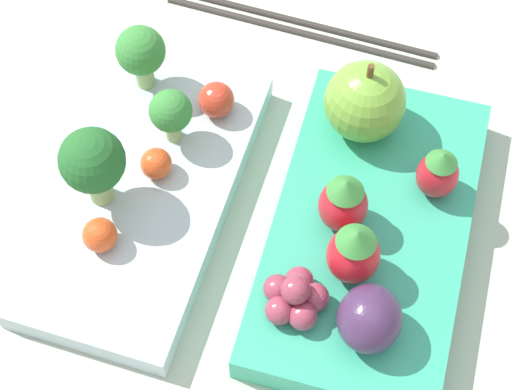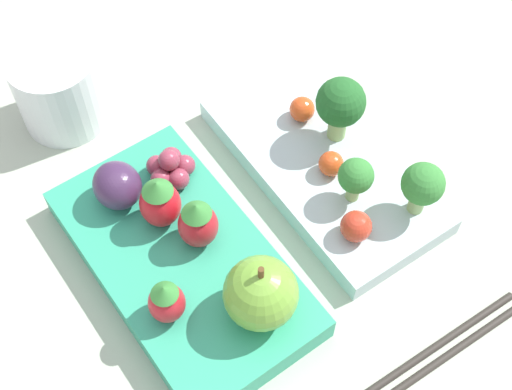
{
  "view_description": "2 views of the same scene",
  "coord_description": "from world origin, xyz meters",
  "px_view_note": "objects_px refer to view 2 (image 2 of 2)",
  "views": [
    {
      "loc": [
        -0.25,
        -0.07,
        0.5
      ],
      "look_at": [
        0.01,
        -0.0,
        0.03
      ],
      "focal_mm": 60.0,
      "sensor_mm": 36.0,
      "label": 1
    },
    {
      "loc": [
        0.25,
        -0.19,
        0.5
      ],
      "look_at": [
        0.01,
        -0.0,
        0.03
      ],
      "focal_mm": 50.0,
      "sensor_mm": 36.0,
      "label": 2
    }
  ],
  "objects_px": {
    "bento_box_fruit": "(182,262)",
    "cherry_tomato_1": "(302,109)",
    "broccoli_floret_1": "(356,177)",
    "strawberry_2": "(160,202)",
    "apple": "(261,293)",
    "drinking_cup": "(59,90)",
    "strawberry_1": "(198,223)",
    "cherry_tomato_2": "(356,226)",
    "plum": "(117,185)",
    "broccoli_floret_2": "(423,185)",
    "cherry_tomato_0": "(331,164)",
    "chopsticks_pair": "(410,372)",
    "bento_box_savoury": "(323,165)",
    "broccoli_floret_0": "(341,104)",
    "strawberry_0": "(166,301)",
    "grape_cluster": "(170,168)"
  },
  "relations": [
    {
      "from": "cherry_tomato_2",
      "to": "strawberry_1",
      "type": "relative_size",
      "value": 0.53
    },
    {
      "from": "broccoli_floret_2",
      "to": "drinking_cup",
      "type": "distance_m",
      "value": 0.32
    },
    {
      "from": "strawberry_2",
      "to": "plum",
      "type": "xyz_separation_m",
      "value": [
        -0.04,
        -0.02,
        -0.01
      ]
    },
    {
      "from": "broccoli_floret_2",
      "to": "cherry_tomato_1",
      "type": "relative_size",
      "value": 2.35
    },
    {
      "from": "bento_box_fruit",
      "to": "broccoli_floret_1",
      "type": "bearing_deg",
      "value": 75.66
    },
    {
      "from": "bento_box_fruit",
      "to": "cherry_tomato_1",
      "type": "relative_size",
      "value": 10.28
    },
    {
      "from": "bento_box_fruit",
      "to": "cherry_tomato_1",
      "type": "xyz_separation_m",
      "value": [
        -0.05,
        0.16,
        0.02
      ]
    },
    {
      "from": "strawberry_0",
      "to": "grape_cluster",
      "type": "height_order",
      "value": "strawberry_0"
    },
    {
      "from": "bento_box_savoury",
      "to": "broccoli_floret_1",
      "type": "distance_m",
      "value": 0.06
    },
    {
      "from": "broccoli_floret_0",
      "to": "grape_cluster",
      "type": "bearing_deg",
      "value": -108.34
    },
    {
      "from": "chopsticks_pair",
      "to": "strawberry_1",
      "type": "bearing_deg",
      "value": -159.49
    },
    {
      "from": "plum",
      "to": "chopsticks_pair",
      "type": "bearing_deg",
      "value": 21.29
    },
    {
      "from": "bento_box_fruit",
      "to": "broccoli_floret_0",
      "type": "bearing_deg",
      "value": 96.58
    },
    {
      "from": "broccoli_floret_1",
      "to": "strawberry_2",
      "type": "relative_size",
      "value": 0.89
    },
    {
      "from": "bento_box_fruit",
      "to": "apple",
      "type": "height_order",
      "value": "apple"
    },
    {
      "from": "bento_box_fruit",
      "to": "broccoli_floret_2",
      "type": "height_order",
      "value": "broccoli_floret_2"
    },
    {
      "from": "strawberry_0",
      "to": "apple",
      "type": "bearing_deg",
      "value": 55.28
    },
    {
      "from": "bento_box_savoury",
      "to": "drinking_cup",
      "type": "relative_size",
      "value": 3.02
    },
    {
      "from": "broccoli_floret_2",
      "to": "cherry_tomato_2",
      "type": "relative_size",
      "value": 2.08
    },
    {
      "from": "grape_cluster",
      "to": "drinking_cup",
      "type": "height_order",
      "value": "drinking_cup"
    },
    {
      "from": "apple",
      "to": "chopsticks_pair",
      "type": "xyz_separation_m",
      "value": [
        0.1,
        0.06,
        -0.05
      ]
    },
    {
      "from": "broccoli_floret_0",
      "to": "cherry_tomato_0",
      "type": "bearing_deg",
      "value": -47.94
    },
    {
      "from": "cherry_tomato_2",
      "to": "strawberry_0",
      "type": "bearing_deg",
      "value": -100.87
    },
    {
      "from": "bento_box_fruit",
      "to": "chopsticks_pair",
      "type": "bearing_deg",
      "value": 26.37
    },
    {
      "from": "cherry_tomato_1",
      "to": "apple",
      "type": "distance_m",
      "value": 0.19
    },
    {
      "from": "apple",
      "to": "broccoli_floret_2",
      "type": "bearing_deg",
      "value": 89.01
    },
    {
      "from": "bento_box_savoury",
      "to": "cherry_tomato_2",
      "type": "bearing_deg",
      "value": -22.1
    },
    {
      "from": "apple",
      "to": "drinking_cup",
      "type": "bearing_deg",
      "value": -176.22
    },
    {
      "from": "broccoli_floret_1",
      "to": "cherry_tomato_2",
      "type": "height_order",
      "value": "broccoli_floret_1"
    },
    {
      "from": "strawberry_2",
      "to": "plum",
      "type": "bearing_deg",
      "value": -155.1
    },
    {
      "from": "broccoli_floret_1",
      "to": "cherry_tomato_0",
      "type": "xyz_separation_m",
      "value": [
        -0.03,
        0.0,
        -0.02
      ]
    },
    {
      "from": "cherry_tomato_1",
      "to": "strawberry_1",
      "type": "bearing_deg",
      "value": -70.68
    },
    {
      "from": "cherry_tomato_0",
      "to": "plum",
      "type": "height_order",
      "value": "plum"
    },
    {
      "from": "cherry_tomato_2",
      "to": "plum",
      "type": "height_order",
      "value": "plum"
    },
    {
      "from": "broccoli_floret_1",
      "to": "chopsticks_pair",
      "type": "bearing_deg",
      "value": -23.6
    },
    {
      "from": "broccoli_floret_1",
      "to": "strawberry_1",
      "type": "distance_m",
      "value": 0.13
    },
    {
      "from": "cherry_tomato_2",
      "to": "drinking_cup",
      "type": "xyz_separation_m",
      "value": [
        -0.26,
        -0.12,
        0.0
      ]
    },
    {
      "from": "strawberry_2",
      "to": "drinking_cup",
      "type": "xyz_separation_m",
      "value": [
        -0.16,
        -0.0,
        -0.01
      ]
    },
    {
      "from": "bento_box_fruit",
      "to": "cherry_tomato_2",
      "type": "relative_size",
      "value": 9.09
    },
    {
      "from": "broccoli_floret_1",
      "to": "strawberry_2",
      "type": "height_order",
      "value": "strawberry_2"
    },
    {
      "from": "broccoli_floret_1",
      "to": "drinking_cup",
      "type": "relative_size",
      "value": 0.58
    },
    {
      "from": "strawberry_0",
      "to": "plum",
      "type": "bearing_deg",
      "value": 167.49
    },
    {
      "from": "broccoli_floret_2",
      "to": "plum",
      "type": "xyz_separation_m",
      "value": [
        -0.15,
        -0.18,
        -0.01
      ]
    },
    {
      "from": "strawberry_1",
      "to": "bento_box_savoury",
      "type": "bearing_deg",
      "value": 91.84
    },
    {
      "from": "broccoli_floret_2",
      "to": "cherry_tomato_0",
      "type": "distance_m",
      "value": 0.08
    },
    {
      "from": "bento_box_fruit",
      "to": "cherry_tomato_1",
      "type": "height_order",
      "value": "cherry_tomato_1"
    },
    {
      "from": "bento_box_fruit",
      "to": "strawberry_2",
      "type": "xyz_separation_m",
      "value": [
        -0.04,
        0.01,
        0.04
      ]
    },
    {
      "from": "bento_box_savoury",
      "to": "broccoli_floret_1",
      "type": "height_order",
      "value": "broccoli_floret_1"
    },
    {
      "from": "broccoli_floret_2",
      "to": "chopsticks_pair",
      "type": "xyz_separation_m",
      "value": [
        0.09,
        -0.09,
        -0.05
      ]
    },
    {
      "from": "cherry_tomato_1",
      "to": "bento_box_savoury",
      "type": "bearing_deg",
      "value": -15.79
    }
  ]
}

